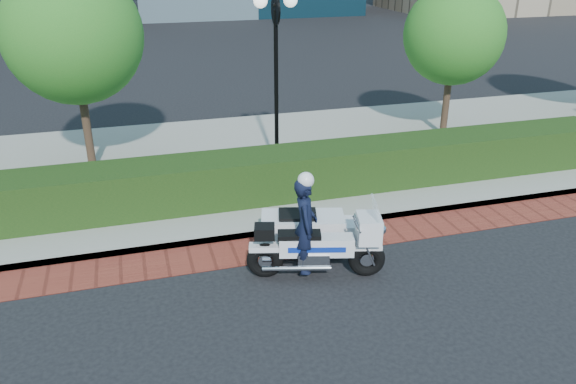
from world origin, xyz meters
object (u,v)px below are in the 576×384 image
object	(u,v)px
tree_b	(73,35)
police_motorcycle	(309,233)
lamppost	(276,56)
tree_c	(454,35)

from	to	relation	value
tree_b	police_motorcycle	size ratio (longest dim) A/B	2.04
lamppost	tree_c	bearing A→B (deg)	13.30
tree_b	tree_c	world-z (taller)	tree_b
lamppost	tree_c	xyz separation A→B (m)	(5.50, 1.30, 0.09)
lamppost	tree_b	distance (m)	4.71
tree_c	police_motorcycle	bearing A→B (deg)	-136.49
tree_b	tree_c	xyz separation A→B (m)	(10.00, -0.00, -0.39)
lamppost	police_motorcycle	world-z (taller)	lamppost
tree_b	police_motorcycle	xyz separation A→B (m)	(3.88, -5.81, -2.76)
tree_b	tree_c	size ratio (longest dim) A/B	1.14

